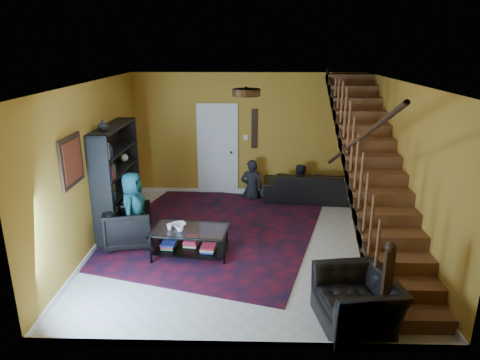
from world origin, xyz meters
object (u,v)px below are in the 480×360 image
Objects in this scene: bookshelf at (118,181)px; sofa at (314,186)px; armchair_left at (129,226)px; armchair_right at (357,301)px; coffee_table at (190,240)px.

sofa is (3.90, 1.70, -0.64)m from bookshelf.
armchair_right is at bearing -134.27° from armchair_left.
armchair_right is 2.96m from coffee_table.
armchair_right is at bearing -37.64° from coffee_table.
bookshelf is at bearing 28.04° from sofa.
armchair_left is 1.17m from coffee_table.
sofa is 2.82× the size of armchair_left.
coffee_table is at bearing -119.32° from armchair_left.
bookshelf reaches higher than sofa.
sofa is 4.29m from armchair_left.
armchair_right reaches higher than coffee_table.
bookshelf reaches higher than coffee_table.
armchair_right is at bearing 93.41° from sofa.
armchair_right is (3.82, -2.85, -0.63)m from bookshelf.
coffee_table is at bearing 53.02° from sofa.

